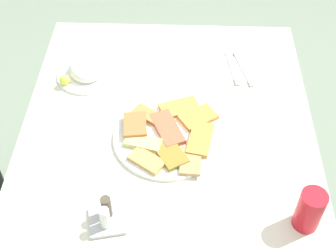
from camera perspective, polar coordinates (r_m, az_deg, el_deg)
name	(u,v)px	position (r m, az deg, el deg)	size (l,w,h in m)	color
ground_plane	(168,245)	(2.01, -0.04, -14.20)	(6.00, 6.00, 0.00)	gray
dining_table	(168,146)	(1.48, -0.05, -2.41)	(1.06, 0.88, 0.71)	silver
pide_platter	(170,135)	(1.39, 0.18, -1.15)	(0.32, 0.32, 0.04)	white
salad_plate_greens	(86,71)	(1.60, -9.92, 6.57)	(0.20, 0.20, 0.07)	white
soda_can	(310,210)	(1.23, 16.75, -9.70)	(0.07, 0.07, 0.12)	red
paper_napkin	(238,69)	(1.64, 8.42, 6.84)	(0.12, 0.12, 0.00)	white
fork	(243,68)	(1.64, 9.07, 6.92)	(0.18, 0.01, 0.01)	silver
spoon	(232,68)	(1.63, 7.81, 6.97)	(0.17, 0.02, 0.01)	silver
condiment_caddy	(106,217)	(1.22, -7.46, -10.82)	(0.11, 0.11, 0.08)	#B2B2B7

